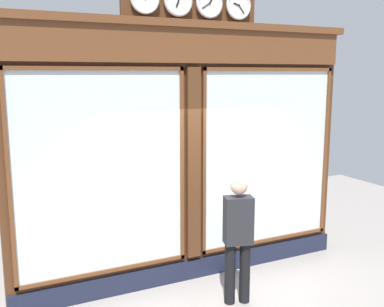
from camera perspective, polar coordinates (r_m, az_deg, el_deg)
shop_facade at (r=6.44m, az=-0.49°, el=0.18°), size 5.19×0.42×4.21m
pedestrian at (r=5.90m, az=5.87°, el=-10.27°), size 0.41×0.31×1.69m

